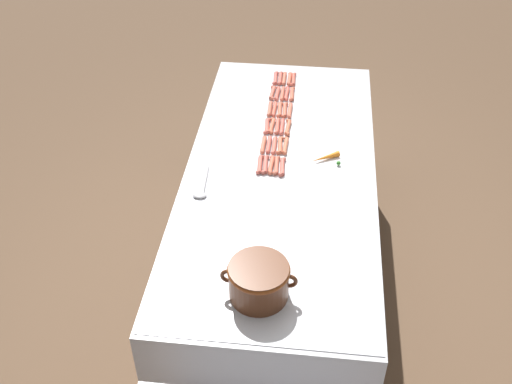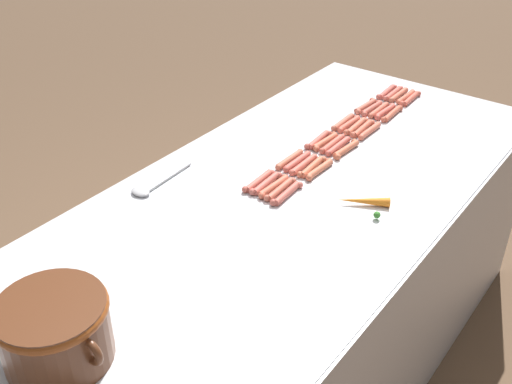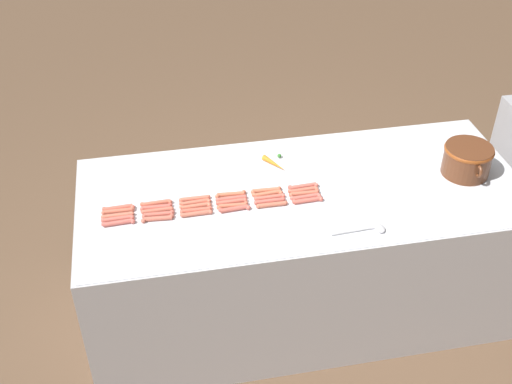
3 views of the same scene
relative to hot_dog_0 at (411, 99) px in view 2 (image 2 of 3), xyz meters
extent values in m
plane|color=brown|center=(0.01, 0.96, -0.87)|extent=(20.00, 20.00, 0.00)
cube|color=#BCBCC1|center=(0.01, 0.96, -0.44)|extent=(1.02, 2.36, 0.85)
cube|color=silver|center=(0.01, 0.96, -0.01)|extent=(1.00, 2.31, 0.00)
cylinder|color=#CD5A48|center=(0.00, 0.00, 0.00)|extent=(0.03, 0.14, 0.02)
sphere|color=#CD5A48|center=(0.00, -0.07, 0.00)|extent=(0.02, 0.02, 0.02)
sphere|color=#CD5A48|center=(0.00, 0.07, 0.00)|extent=(0.02, 0.02, 0.02)
cylinder|color=#CC5F47|center=(0.00, 0.19, 0.00)|extent=(0.03, 0.14, 0.02)
sphere|color=#CC5F47|center=(-0.01, 0.12, 0.00)|extent=(0.02, 0.02, 0.02)
sphere|color=#CC5F47|center=(0.00, 0.26, 0.00)|extent=(0.02, 0.02, 0.02)
cylinder|color=#CE644D|center=(0.00, 0.39, 0.00)|extent=(0.03, 0.14, 0.02)
sphere|color=#CE644D|center=(0.00, 0.31, 0.00)|extent=(0.02, 0.02, 0.02)
sphere|color=#CE644D|center=(0.00, 0.46, 0.00)|extent=(0.02, 0.02, 0.02)
cylinder|color=#CE6647|center=(0.00, 0.57, 0.00)|extent=(0.03, 0.14, 0.02)
sphere|color=#CE6647|center=(0.00, 0.50, 0.00)|extent=(0.02, 0.02, 0.02)
sphere|color=#CE6647|center=(-0.01, 0.64, 0.00)|extent=(0.02, 0.02, 0.02)
cylinder|color=#CC684A|center=(0.00, 0.76, 0.00)|extent=(0.03, 0.14, 0.02)
sphere|color=#CC684A|center=(0.00, 0.69, 0.00)|extent=(0.02, 0.02, 0.02)
sphere|color=#CC684A|center=(-0.01, 0.83, 0.00)|extent=(0.02, 0.02, 0.02)
cylinder|color=#C65D4F|center=(0.00, 0.96, 0.00)|extent=(0.03, 0.14, 0.02)
sphere|color=#C65D4F|center=(-0.01, 0.89, 0.00)|extent=(0.02, 0.02, 0.02)
sphere|color=#C65D4F|center=(0.00, 1.03, 0.00)|extent=(0.02, 0.02, 0.02)
cylinder|color=#C86149|center=(0.03, 0.00, 0.00)|extent=(0.03, 0.14, 0.02)
sphere|color=#C86149|center=(0.03, -0.07, 0.00)|extent=(0.02, 0.02, 0.02)
sphere|color=#C86149|center=(0.02, 0.07, 0.00)|extent=(0.02, 0.02, 0.02)
cylinder|color=#CC5A4D|center=(0.03, 0.19, 0.00)|extent=(0.03, 0.14, 0.02)
sphere|color=#CC5A4D|center=(0.03, 0.12, 0.00)|extent=(0.02, 0.02, 0.02)
sphere|color=#CC5A4D|center=(0.03, 0.26, 0.00)|extent=(0.02, 0.02, 0.02)
cylinder|color=#CB614A|center=(0.03, 0.38, 0.00)|extent=(0.03, 0.14, 0.02)
sphere|color=#CB614A|center=(0.02, 0.31, 0.00)|extent=(0.02, 0.02, 0.02)
sphere|color=#CB614A|center=(0.03, 0.45, 0.00)|extent=(0.02, 0.02, 0.02)
cylinder|color=#C45A4E|center=(0.03, 0.57, 0.00)|extent=(0.03, 0.14, 0.02)
sphere|color=#C45A4E|center=(0.03, 0.50, 0.00)|extent=(0.02, 0.02, 0.02)
sphere|color=#C45A4E|center=(0.03, 0.64, 0.00)|extent=(0.02, 0.02, 0.02)
cylinder|color=#CD684A|center=(0.03, 0.76, 0.00)|extent=(0.03, 0.14, 0.02)
sphere|color=#CD684A|center=(0.02, 0.69, 0.00)|extent=(0.02, 0.02, 0.02)
sphere|color=#CD684A|center=(0.03, 0.83, 0.00)|extent=(0.02, 0.02, 0.02)
cylinder|color=#BF604B|center=(0.03, 0.95, 0.00)|extent=(0.03, 0.14, 0.02)
sphere|color=#BF604B|center=(0.03, 0.88, 0.00)|extent=(0.02, 0.02, 0.02)
sphere|color=#BF604B|center=(0.03, 1.02, 0.00)|extent=(0.02, 0.02, 0.02)
cylinder|color=#C4674F|center=(0.06, 0.00, 0.00)|extent=(0.03, 0.14, 0.02)
sphere|color=#C4674F|center=(0.06, -0.08, 0.00)|extent=(0.02, 0.02, 0.02)
sphere|color=#C4674F|center=(0.06, 0.07, 0.00)|extent=(0.02, 0.02, 0.02)
cylinder|color=#C3604B|center=(0.06, 0.19, 0.00)|extent=(0.02, 0.14, 0.02)
sphere|color=#C3604B|center=(0.06, 0.12, 0.00)|extent=(0.02, 0.02, 0.02)
sphere|color=#C3604B|center=(0.06, 0.26, 0.00)|extent=(0.02, 0.02, 0.02)
cylinder|color=#CB674D|center=(0.06, 0.38, 0.00)|extent=(0.03, 0.14, 0.02)
sphere|color=#CB674D|center=(0.06, 0.31, 0.00)|extent=(0.02, 0.02, 0.02)
sphere|color=#CB674D|center=(0.06, 0.45, 0.00)|extent=(0.02, 0.02, 0.02)
cylinder|color=#C75D4C|center=(0.06, 0.57, 0.00)|extent=(0.03, 0.14, 0.02)
sphere|color=#C75D4C|center=(0.06, 0.50, 0.00)|extent=(0.02, 0.02, 0.02)
sphere|color=#C75D4C|center=(0.06, 0.64, 0.00)|extent=(0.02, 0.02, 0.02)
cylinder|color=#CD5F4F|center=(0.06, 0.77, 0.00)|extent=(0.03, 0.14, 0.02)
sphere|color=#CD5F4F|center=(0.06, 0.70, 0.00)|extent=(0.02, 0.02, 0.02)
sphere|color=#CD5F4F|center=(0.06, 0.84, 0.00)|extent=(0.02, 0.02, 0.02)
cylinder|color=#CB6148|center=(0.06, 0.95, 0.00)|extent=(0.03, 0.14, 0.02)
sphere|color=#CB6148|center=(0.06, 0.88, 0.00)|extent=(0.02, 0.02, 0.02)
sphere|color=#CB6148|center=(0.06, 1.02, 0.00)|extent=(0.02, 0.02, 0.02)
cylinder|color=#C75E50|center=(0.09, -0.01, 0.00)|extent=(0.03, 0.14, 0.02)
sphere|color=#C75E50|center=(0.09, -0.08, 0.00)|extent=(0.02, 0.02, 0.02)
sphere|color=#C75E50|center=(0.09, 0.06, 0.00)|extent=(0.02, 0.02, 0.02)
cylinder|color=#BF5A4B|center=(0.09, 0.19, 0.00)|extent=(0.03, 0.14, 0.02)
sphere|color=#BF5A4B|center=(0.09, 0.12, 0.00)|extent=(0.02, 0.02, 0.02)
sphere|color=#BF5A4B|center=(0.09, 0.26, 0.00)|extent=(0.02, 0.02, 0.02)
cylinder|color=#CB5B47|center=(0.09, 0.38, 0.00)|extent=(0.03, 0.14, 0.02)
sphere|color=#CB5B47|center=(0.09, 0.31, 0.00)|extent=(0.02, 0.02, 0.02)
sphere|color=#CB5B47|center=(0.09, 0.45, 0.00)|extent=(0.02, 0.02, 0.02)
cylinder|color=#C86248|center=(0.09, 0.57, 0.00)|extent=(0.03, 0.14, 0.02)
sphere|color=#C86248|center=(0.09, 0.50, 0.00)|extent=(0.02, 0.02, 0.02)
sphere|color=#C86248|center=(0.09, 0.64, 0.00)|extent=(0.02, 0.02, 0.02)
cylinder|color=#C6594C|center=(0.09, 0.76, 0.00)|extent=(0.02, 0.14, 0.02)
sphere|color=#C6594C|center=(0.09, 0.69, 0.00)|extent=(0.02, 0.02, 0.02)
sphere|color=#C6594C|center=(0.09, 0.83, 0.00)|extent=(0.02, 0.02, 0.02)
cylinder|color=#C25E51|center=(0.09, 0.95, 0.00)|extent=(0.03, 0.14, 0.02)
sphere|color=#C25E51|center=(0.09, 0.88, 0.00)|extent=(0.02, 0.02, 0.02)
sphere|color=#C25E51|center=(0.10, 1.02, 0.00)|extent=(0.02, 0.02, 0.02)
cylinder|color=#C85C51|center=(0.12, 0.00, 0.00)|extent=(0.03, 0.14, 0.02)
sphere|color=#C85C51|center=(0.11, -0.07, 0.00)|extent=(0.02, 0.02, 0.02)
sphere|color=#C85C51|center=(0.12, 0.07, 0.00)|extent=(0.02, 0.02, 0.02)
cylinder|color=#C6624E|center=(0.12, 0.19, 0.00)|extent=(0.03, 0.14, 0.02)
sphere|color=#C6624E|center=(0.13, 0.12, 0.00)|extent=(0.02, 0.02, 0.02)
sphere|color=#C6624E|center=(0.12, 0.26, 0.00)|extent=(0.02, 0.02, 0.02)
cylinder|color=#C1634D|center=(0.12, 0.38, 0.00)|extent=(0.03, 0.14, 0.02)
sphere|color=#C1634D|center=(0.12, 0.31, 0.00)|extent=(0.02, 0.02, 0.02)
sphere|color=#C1634D|center=(0.12, 0.45, 0.00)|extent=(0.02, 0.02, 0.02)
cylinder|color=#C25A4C|center=(0.12, 0.57, 0.00)|extent=(0.03, 0.14, 0.02)
sphere|color=#C25A4C|center=(0.11, 0.50, 0.00)|extent=(0.02, 0.02, 0.02)
sphere|color=#C25A4C|center=(0.12, 0.64, 0.00)|extent=(0.02, 0.02, 0.02)
cylinder|color=#C1624A|center=(0.12, 0.76, 0.00)|extent=(0.03, 0.14, 0.02)
sphere|color=#C1624A|center=(0.12, 0.69, 0.00)|extent=(0.02, 0.02, 0.02)
sphere|color=#C1624A|center=(0.12, 0.84, 0.00)|extent=(0.02, 0.02, 0.02)
cylinder|color=#C85C4E|center=(0.12, 0.95, 0.00)|extent=(0.03, 0.14, 0.02)
sphere|color=#C85C4E|center=(0.12, 0.88, 0.00)|extent=(0.02, 0.02, 0.02)
sphere|color=#C85C4E|center=(0.12, 1.02, 0.00)|extent=(0.02, 0.02, 0.02)
cylinder|color=#562D19|center=(0.03, 1.85, 0.07)|extent=(0.25, 0.25, 0.17)
torus|color=brown|center=(0.03, 1.85, 0.14)|extent=(0.26, 0.26, 0.03)
torus|color=#562D19|center=(-0.10, 1.85, 0.09)|extent=(0.07, 0.02, 0.07)
torus|color=#562D19|center=(0.16, 1.85, 0.09)|extent=(0.07, 0.02, 0.07)
cylinder|color=#B7B7BC|center=(0.39, 1.11, -0.01)|extent=(0.02, 0.22, 0.01)
ellipsoid|color=#B7B7BC|center=(0.40, 1.24, 0.00)|extent=(0.07, 0.05, 0.02)
cone|color=orange|center=(-0.23, 0.85, 0.00)|extent=(0.16, 0.12, 0.03)
sphere|color=#387F2D|center=(-0.30, 0.90, 0.00)|extent=(0.02, 0.02, 0.02)
camera|label=1|loc=(-0.15, 3.57, 1.98)|focal=42.88mm
camera|label=2|loc=(-0.95, 2.38, 1.10)|focal=42.98mm
camera|label=3|loc=(2.62, 0.20, 2.02)|focal=45.23mm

